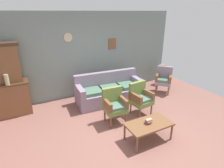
{
  "coord_description": "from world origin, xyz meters",
  "views": [
    {
      "loc": [
        -2.04,
        -3.05,
        2.68
      ],
      "look_at": [
        0.11,
        1.08,
        0.85
      ],
      "focal_mm": 29.7,
      "sensor_mm": 36.0,
      "label": 1
    }
  ],
  "objects": [
    {
      "name": "wall_back_with_decor",
      "position": [
        0.0,
        2.63,
        1.35
      ],
      "size": [
        6.4,
        0.09,
        2.7
      ],
      "color": "gray",
      "rests_on": "ground"
    },
    {
      "name": "armchair_near_cabinet",
      "position": [
        0.75,
        0.64,
        0.5
      ],
      "size": [
        0.57,
        0.54,
        0.9
      ],
      "color": "olive",
      "rests_on": "ground"
    },
    {
      "name": "armchair_row_middle",
      "position": [
        -0.07,
        0.61,
        0.5
      ],
      "size": [
        0.54,
        0.52,
        0.9
      ],
      "color": "olive",
      "rests_on": "ground"
    },
    {
      "name": "coffee_table",
      "position": [
        0.24,
        -0.39,
        0.38
      ],
      "size": [
        1.0,
        0.56,
        0.42
      ],
      "color": "brown",
      "rests_on": "ground"
    },
    {
      "name": "floral_couch",
      "position": [
        0.35,
        1.72,
        0.32
      ],
      "size": [
        2.12,
        0.92,
        0.9
      ],
      "color": "gray",
      "rests_on": "ground"
    },
    {
      "name": "book_stack_on_table",
      "position": [
        0.24,
        -0.38,
        0.47
      ],
      "size": [
        0.15,
        0.13,
        0.1
      ],
      "color": "olive",
      "rests_on": "coffee_table"
    },
    {
      "name": "ground_plane",
      "position": [
        0.0,
        0.0,
        0.0
      ],
      "size": [
        7.68,
        7.68,
        0.0
      ],
      "primitive_type": "plane",
      "color": "#84564C"
    },
    {
      "name": "vase_on_cabinet",
      "position": [
        -2.38,
        2.06,
        1.07
      ],
      "size": [
        0.11,
        0.11,
        0.28
      ],
      "primitive_type": "cylinder",
      "color": "#B0B684",
      "rests_on": "side_cabinet"
    },
    {
      "name": "wingback_chair_by_fireplace",
      "position": [
        2.35,
        1.49,
        0.5
      ],
      "size": [
        0.71,
        0.71,
        0.9
      ],
      "color": "gray",
      "rests_on": "ground"
    },
    {
      "name": "side_cabinet",
      "position": [
        -2.46,
        2.25,
        0.47
      ],
      "size": [
        1.16,
        0.55,
        0.93
      ],
      "color": "brown",
      "rests_on": "ground"
    },
    {
      "name": "cabinet_upper_hutch",
      "position": [
        -2.46,
        2.33,
        1.45
      ],
      "size": [
        0.99,
        0.38,
        1.03
      ],
      "color": "brown",
      "rests_on": "side_cabinet"
    },
    {
      "name": "floor_vase_by_wall",
      "position": [
        2.85,
        2.15,
        0.39
      ],
      "size": [
        0.25,
        0.25,
        0.78
      ],
      "primitive_type": "cylinder",
      "color": "#756D52",
      "rests_on": "ground"
    }
  ]
}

